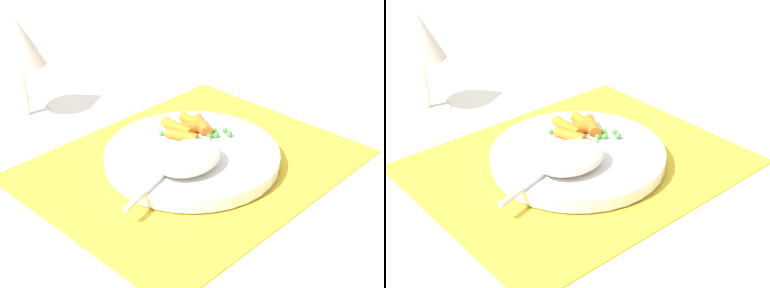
% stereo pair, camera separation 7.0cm
% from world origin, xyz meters
% --- Properties ---
extents(ground_plane, '(2.40, 2.40, 0.00)m').
position_xyz_m(ground_plane, '(0.00, 0.00, 0.00)').
color(ground_plane, white).
extents(placemat, '(0.43, 0.35, 0.01)m').
position_xyz_m(placemat, '(0.00, 0.00, 0.00)').
color(placemat, gold).
rests_on(placemat, ground_plane).
extents(plate, '(0.24, 0.24, 0.02)m').
position_xyz_m(plate, '(0.00, 0.00, 0.02)').
color(plate, white).
rests_on(plate, placemat).
extents(rice_mound, '(0.10, 0.07, 0.03)m').
position_xyz_m(rice_mound, '(-0.04, -0.03, 0.04)').
color(rice_mound, beige).
rests_on(rice_mound, plate).
extents(carrot_portion, '(0.07, 0.08, 0.02)m').
position_xyz_m(carrot_portion, '(0.04, 0.04, 0.03)').
color(carrot_portion, orange).
rests_on(carrot_portion, plate).
extents(pea_scatter, '(0.08, 0.09, 0.01)m').
position_xyz_m(pea_scatter, '(0.04, 0.01, 0.03)').
color(pea_scatter, '#3F923B').
rests_on(pea_scatter, plate).
extents(fork, '(0.19, 0.06, 0.01)m').
position_xyz_m(fork, '(-0.04, -0.01, 0.03)').
color(fork, silver).
rests_on(fork, plate).
extents(wine_glass, '(0.08, 0.08, 0.17)m').
position_xyz_m(wine_glass, '(-0.07, 0.30, 0.12)').
color(wine_glass, silver).
rests_on(wine_glass, ground_plane).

